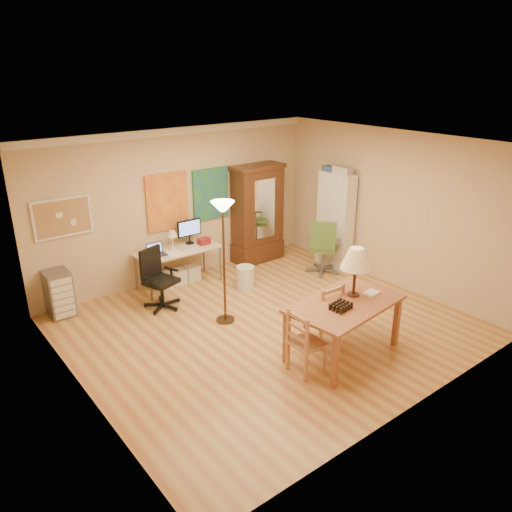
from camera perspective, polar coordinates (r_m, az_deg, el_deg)
floor at (r=7.61m, az=1.31°, el=-7.98°), size 5.50×5.50×0.00m
crown_molding at (r=8.75m, az=-9.09°, el=13.94°), size 5.50×0.08×0.12m
corkboard at (r=8.21m, az=-21.23°, el=4.13°), size 0.90×0.04×0.62m
art_panel_left at (r=8.87m, az=-10.09°, el=6.12°), size 0.80×0.04×1.00m
art_panel_right at (r=9.30m, az=-5.19°, el=7.07°), size 0.75×0.04×0.95m
dining_table at (r=6.69m, az=10.59°, el=-3.81°), size 1.65×1.11×1.45m
ladder_chair_back at (r=7.06m, az=7.81°, el=-6.73°), size 0.45×0.43×0.91m
ladder_chair_left at (r=6.40m, az=5.63°, el=-9.98°), size 0.39×0.41×0.87m
torchiere_lamp at (r=7.17m, az=-3.78°, el=3.35°), size 0.34×0.34×1.89m
computer_desk at (r=8.92m, az=-8.77°, el=-0.75°), size 1.48×0.65×1.12m
office_chair_black at (r=8.20m, az=-10.86°, el=-4.05°), size 0.61×0.61×0.99m
office_chair_green at (r=9.44m, az=7.65°, el=-0.28°), size 0.67×0.67×1.06m
drawer_cart at (r=8.35m, az=-21.59°, el=-3.99°), size 0.37×0.44×0.73m
armoire at (r=9.80m, az=0.17°, el=4.14°), size 1.04×0.49×1.91m
bookshelf at (r=9.61m, az=9.05°, el=4.01°), size 0.27×0.73×1.83m
wastebin at (r=8.77m, az=-1.22°, el=-2.41°), size 0.32×0.32×0.39m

